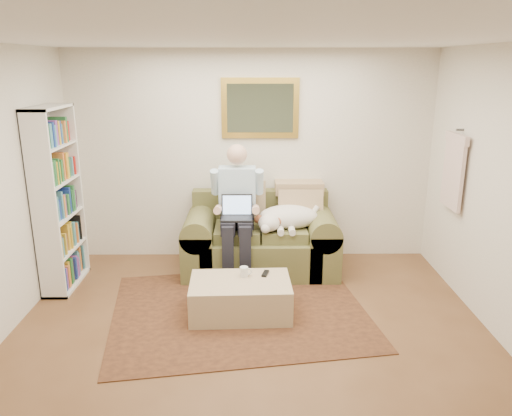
{
  "coord_description": "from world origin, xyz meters",
  "views": [
    {
      "loc": [
        0.02,
        -3.65,
        2.43
      ],
      "look_at": [
        0.06,
        1.42,
        0.95
      ],
      "focal_mm": 35.0,
      "sensor_mm": 36.0,
      "label": 1
    }
  ],
  "objects_px": {
    "sleeping_dog": "(289,217)",
    "sofa": "(260,245)",
    "laptop": "(237,212)",
    "bookshelf": "(57,199)",
    "seated_man": "(237,213)",
    "ottoman": "(240,298)",
    "coffee_mug": "(244,272)"
  },
  "relations": [
    {
      "from": "laptop",
      "to": "sleeping_dog",
      "type": "relative_size",
      "value": 0.47
    },
    {
      "from": "seated_man",
      "to": "sleeping_dog",
      "type": "bearing_deg",
      "value": 7.13
    },
    {
      "from": "sofa",
      "to": "coffee_mug",
      "type": "distance_m",
      "value": 1.04
    },
    {
      "from": "coffee_mug",
      "to": "bookshelf",
      "type": "distance_m",
      "value": 2.21
    },
    {
      "from": "sleeping_dog",
      "to": "ottoman",
      "type": "bearing_deg",
      "value": -117.59
    },
    {
      "from": "ottoman",
      "to": "bookshelf",
      "type": "bearing_deg",
      "value": 159.93
    },
    {
      "from": "sofa",
      "to": "seated_man",
      "type": "height_order",
      "value": "seated_man"
    },
    {
      "from": "ottoman",
      "to": "sleeping_dog",
      "type": "bearing_deg",
      "value": 62.41
    },
    {
      "from": "seated_man",
      "to": "sleeping_dog",
      "type": "height_order",
      "value": "seated_man"
    },
    {
      "from": "seated_man",
      "to": "ottoman",
      "type": "relative_size",
      "value": 1.55
    },
    {
      "from": "sofa",
      "to": "coffee_mug",
      "type": "height_order",
      "value": "sofa"
    },
    {
      "from": "sofa",
      "to": "coffee_mug",
      "type": "relative_size",
      "value": 18.21
    },
    {
      "from": "seated_man",
      "to": "coffee_mug",
      "type": "distance_m",
      "value": 0.93
    },
    {
      "from": "sofa",
      "to": "seated_man",
      "type": "xyz_separation_m",
      "value": [
        -0.27,
        -0.17,
        0.45
      ]
    },
    {
      "from": "bookshelf",
      "to": "seated_man",
      "type": "bearing_deg",
      "value": 7.02
    },
    {
      "from": "ottoman",
      "to": "bookshelf",
      "type": "height_order",
      "value": "bookshelf"
    },
    {
      "from": "laptop",
      "to": "ottoman",
      "type": "xyz_separation_m",
      "value": [
        0.05,
        -0.9,
        -0.62
      ]
    },
    {
      "from": "sleeping_dog",
      "to": "seated_man",
      "type": "bearing_deg",
      "value": -172.87
    },
    {
      "from": "bookshelf",
      "to": "sleeping_dog",
      "type": "bearing_deg",
      "value": 7.04
    },
    {
      "from": "laptop",
      "to": "coffee_mug",
      "type": "distance_m",
      "value": 0.88
    },
    {
      "from": "sofa",
      "to": "seated_man",
      "type": "bearing_deg",
      "value": -148.55
    },
    {
      "from": "sleeping_dog",
      "to": "sofa",
      "type": "bearing_deg",
      "value": 164.26
    },
    {
      "from": "bookshelf",
      "to": "laptop",
      "type": "bearing_deg",
      "value": 4.96
    },
    {
      "from": "ottoman",
      "to": "sofa",
      "type": "bearing_deg",
      "value": 79.08
    },
    {
      "from": "sofa",
      "to": "sleeping_dog",
      "type": "xyz_separation_m",
      "value": [
        0.33,
        -0.09,
        0.38
      ]
    },
    {
      "from": "sofa",
      "to": "bookshelf",
      "type": "bearing_deg",
      "value": -169.62
    },
    {
      "from": "seated_man",
      "to": "sleeping_dog",
      "type": "distance_m",
      "value": 0.61
    },
    {
      "from": "coffee_mug",
      "to": "bookshelf",
      "type": "relative_size",
      "value": 0.05
    },
    {
      "from": "ottoman",
      "to": "coffee_mug",
      "type": "height_order",
      "value": "coffee_mug"
    },
    {
      "from": "coffee_mug",
      "to": "seated_man",
      "type": "bearing_deg",
      "value": 95.94
    },
    {
      "from": "laptop",
      "to": "bookshelf",
      "type": "xyz_separation_m",
      "value": [
        -1.94,
        -0.17,
        0.2
      ]
    },
    {
      "from": "laptop",
      "to": "bookshelf",
      "type": "relative_size",
      "value": 0.18
    }
  ]
}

